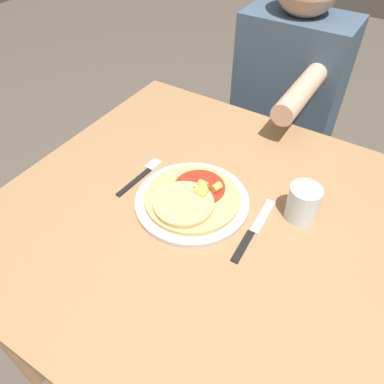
# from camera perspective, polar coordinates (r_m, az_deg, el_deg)

# --- Properties ---
(ground_plane) EXTENTS (8.00, 8.00, 0.00)m
(ground_plane) POSITION_cam_1_polar(r_m,az_deg,el_deg) (1.60, 1.14, -22.21)
(ground_plane) COLOR brown
(dining_table) EXTENTS (1.01, 0.97, 0.78)m
(dining_table) POSITION_cam_1_polar(r_m,az_deg,el_deg) (1.03, 1.66, -7.61)
(dining_table) COLOR #9E754C
(dining_table) RESTS_ON ground_plane
(plate) EXTENTS (0.29, 0.29, 0.01)m
(plate) POSITION_cam_1_polar(r_m,az_deg,el_deg) (0.96, -0.00, -1.41)
(plate) COLOR beige
(plate) RESTS_ON dining_table
(pizza) EXTENTS (0.24, 0.24, 0.04)m
(pizza) POSITION_cam_1_polar(r_m,az_deg,el_deg) (0.94, -0.09, -0.87)
(pizza) COLOR tan
(pizza) RESTS_ON plate
(fork) EXTENTS (0.03, 0.18, 0.00)m
(fork) POSITION_cam_1_polar(r_m,az_deg,el_deg) (1.05, -7.60, 2.64)
(fork) COLOR black
(fork) RESTS_ON dining_table
(knife) EXTENTS (0.03, 0.22, 0.00)m
(knife) POSITION_cam_1_polar(r_m,az_deg,el_deg) (0.91, 9.34, -5.79)
(knife) COLOR black
(knife) RESTS_ON dining_table
(drinking_glass) EXTENTS (0.08, 0.08, 0.09)m
(drinking_glass) POSITION_cam_1_polar(r_m,az_deg,el_deg) (0.94, 16.51, -1.59)
(drinking_glass) COLOR silver
(drinking_glass) RESTS_ON dining_table
(person_diner) EXTENTS (0.39, 0.52, 1.22)m
(person_diner) POSITION_cam_1_polar(r_m,az_deg,el_deg) (1.55, 14.33, 14.29)
(person_diner) COLOR #2D2D38
(person_diner) RESTS_ON ground_plane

